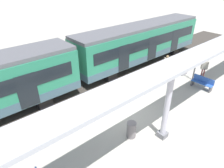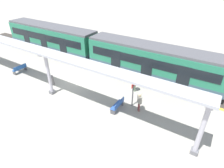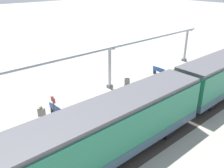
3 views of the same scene
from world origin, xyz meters
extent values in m
plane|color=#A09B90|center=(0.00, 0.00, 0.00)|extent=(176.00, 176.00, 0.00)
cube|color=gold|center=(-2.91, 0.00, 0.00)|extent=(0.37, 31.20, 0.01)
cube|color=#38332D|center=(-4.69, 0.00, 0.00)|extent=(3.20, 43.20, 0.01)
cube|color=#237455|center=(-4.69, -7.83, 1.94)|extent=(2.60, 13.51, 2.60)
cube|color=#354F5F|center=(-4.69, -7.83, 0.92)|extent=(2.63, 13.53, 0.55)
cube|color=#515156|center=(-4.69, -7.83, 3.36)|extent=(2.39, 13.51, 0.24)
cube|color=black|center=(-3.38, -7.83, 2.25)|extent=(0.03, 12.43, 0.84)
cube|color=black|center=(-3.38, -11.21, 1.69)|extent=(0.04, 1.10, 2.00)
cube|color=black|center=(-3.38, -7.83, 1.69)|extent=(0.04, 1.10, 2.00)
cube|color=black|center=(-3.38, -4.45, 1.69)|extent=(0.04, 1.10, 2.00)
cube|color=black|center=(-4.69, -3.50, 0.32)|extent=(2.21, 0.90, 0.64)
cube|color=black|center=(-4.69, -12.15, 0.32)|extent=(2.21, 0.90, 0.64)
cube|color=#237455|center=(-4.69, 6.28, 1.94)|extent=(2.60, 13.51, 2.60)
cube|color=#354F5F|center=(-4.69, 6.28, 0.92)|extent=(2.63, 13.53, 0.55)
cube|color=#515156|center=(-4.69, 6.28, 3.36)|extent=(2.39, 13.51, 0.24)
cube|color=black|center=(-3.38, 6.28, 2.25)|extent=(0.03, 12.43, 0.84)
cube|color=black|center=(-3.38, 2.91, 1.69)|extent=(0.04, 1.10, 2.00)
cube|color=black|center=(-3.38, 6.28, 1.69)|extent=(0.04, 1.10, 2.00)
cube|color=black|center=(-3.38, 9.66, 1.69)|extent=(0.04, 1.10, 2.00)
cube|color=black|center=(-4.69, 10.61, 0.32)|extent=(2.21, 0.90, 0.64)
cube|color=black|center=(-4.69, 1.96, 0.32)|extent=(2.21, 0.90, 0.64)
cube|color=slate|center=(2.64, -0.12, 0.15)|extent=(0.44, 0.44, 0.30)
cylinder|color=#B2AEBA|center=(2.64, -0.12, 2.04)|extent=(0.28, 0.28, 3.47)
cube|color=#B2AEBA|center=(2.64, -0.12, 3.83)|extent=(1.10, 0.36, 0.12)
cube|color=slate|center=(2.64, 12.13, 0.15)|extent=(0.44, 0.44, 0.30)
cylinder|color=#B2AEBA|center=(2.64, 12.13, 2.04)|extent=(0.28, 0.28, 3.47)
cube|color=#B2AEBA|center=(2.64, 12.13, 3.83)|extent=(1.10, 0.36, 0.12)
cube|color=#A8AAB2|center=(2.64, -0.03, 3.97)|extent=(1.20, 25.11, 0.16)
cube|color=#2555A1|center=(1.64, -6.15, 0.44)|extent=(1.51, 0.47, 0.04)
cube|color=#2555A1|center=(1.64, -5.96, 0.66)|extent=(1.50, 0.09, 0.40)
cube|color=#4C4C51|center=(2.31, -6.17, 0.21)|extent=(0.11, 0.40, 0.42)
cube|color=#4C4C51|center=(0.97, -6.14, 0.21)|extent=(0.11, 0.40, 0.42)
cube|color=#2C54A7|center=(1.52, 6.00, 0.44)|extent=(1.51, 0.47, 0.04)
cube|color=#2C54A7|center=(1.51, 6.19, 0.66)|extent=(1.50, 0.09, 0.40)
cube|color=#4C4C51|center=(2.19, 6.02, 0.21)|extent=(0.11, 0.40, 0.42)
cube|color=#4C4C51|center=(0.85, 5.99, 0.21)|extent=(0.11, 0.40, 0.42)
cylinder|color=slate|center=(1.59, -1.32, 0.45)|extent=(0.48, 0.48, 0.89)
cylinder|color=#4C4C51|center=(0.42, 6.78, 1.10)|extent=(0.10, 0.10, 2.20)
cube|color=red|center=(0.42, 6.78, 1.95)|extent=(0.56, 0.04, 0.36)
cylinder|color=#4C624C|center=(-1.56, 6.06, 0.41)|extent=(0.10, 0.10, 0.81)
cylinder|color=#4C624C|center=(-1.65, 5.93, 0.41)|extent=(0.10, 0.10, 0.81)
cube|color=gray|center=(-1.61, 6.00, 1.12)|extent=(0.45, 0.51, 0.61)
sphere|color=olive|center=(-1.61, 6.00, 1.53)|extent=(0.22, 0.22, 0.22)
cylinder|color=brown|center=(0.72, 7.48, 0.41)|extent=(0.10, 0.10, 0.81)
cylinder|color=brown|center=(0.83, 7.60, 0.41)|extent=(0.10, 0.10, 0.81)
cube|color=gray|center=(0.78, 7.54, 1.12)|extent=(0.48, 0.49, 0.61)
sphere|color=beige|center=(0.78, 7.54, 1.54)|extent=(0.22, 0.22, 0.22)
camera|label=1|loc=(6.70, -7.05, 7.42)|focal=31.93mm
camera|label=2|loc=(11.76, 11.93, 9.60)|focal=30.26mm
camera|label=3|loc=(-13.02, 13.26, 9.46)|focal=38.88mm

